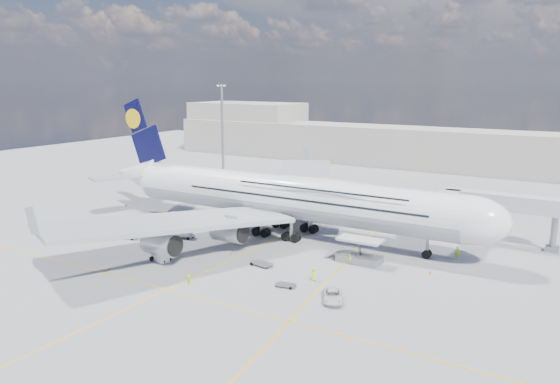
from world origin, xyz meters
The scene contains 31 objects.
ground centered at (0.00, 0.00, 0.00)m, with size 300.00×300.00×0.00m, color gray.
taxi_line_main centered at (0.00, 0.00, 0.01)m, with size 0.25×220.00×0.01m, color #EDAC0C.
taxi_line_cross centered at (0.00, -20.00, 0.01)m, with size 120.00×0.25×0.01m, color #EDAC0C.
taxi_line_diag centered at (14.00, 10.00, 0.01)m, with size 0.25×100.00×0.01m, color #EDAC0C.
airliner centered at (0.26, 10.00, 6.87)m, with size 77.26×79.15×23.71m.
jet_bridge centered at (29.81, 20.94, 6.85)m, with size 18.80×12.10×8.50m.
cargo_loader centered at (16.82, 2.89, 1.25)m, with size 8.53×3.20×3.67m.
light_mast centered at (-40.00, 45.00, 13.21)m, with size 3.00×0.70×25.50m.
terminal centered at (0.00, 95.00, 6.00)m, with size 180.00×16.00×12.00m, color #B2AD9E.
hangar centered at (-70.00, 100.00, 9.00)m, with size 40.00×22.00×18.00m, color #B2AD9E.
dolly_row_a centered at (-24.65, -5.44, 1.13)m, with size 3.63×2.44×2.11m.
dolly_row_b centered at (-10.10, -9.01, 0.92)m, with size 2.93×1.92×1.72m.
dolly_row_c centered at (-13.81, -0.75, 1.11)m, with size 3.54×2.34×2.07m.
dolly_back centered at (-21.30, -6.10, 0.88)m, with size 2.85×1.96×1.64m.
dolly_nose_far centered at (12.59, -11.24, 0.30)m, with size 2.87×1.95×0.39m.
dolly_nose_near centered at (5.40, -5.97, 0.37)m, with size 3.56×2.40×0.48m.
baggage_tug centered at (-8.70, -12.10, 0.87)m, with size 3.47×2.39×1.98m.
catering_truck_inner centered at (-2.49, 34.91, 1.84)m, with size 7.10×5.10×3.90m.
catering_truck_outer centered at (-23.99, 37.26, 1.64)m, with size 5.97×2.45×3.52m.
service_van centered at (19.95, -12.33, 0.67)m, with size 2.24×4.85×1.35m, color silver.
crew_nose centered at (29.00, 12.28, 0.94)m, with size 0.69×0.45×1.88m, color #B8FF1A.
crew_loader centered at (16.05, 1.31, 0.79)m, with size 0.76×0.59×1.57m, color #B1FF1A.
crew_wing centered at (-18.51, 3.14, 0.92)m, with size 1.08×0.45×1.84m, color #C5FF1A.
crew_van centered at (14.75, -7.41, 0.92)m, with size 0.90×0.59×1.84m, color #AFFF1A.
crew_tug centered at (1.42, -17.44, 0.78)m, with size 1.00×0.58×1.55m, color #ACDC17.
cone_nose centered at (27.45, 3.49, 0.26)m, with size 0.42×0.42×0.53m.
cone_wing_left_inner centered at (-9.54, 16.68, 0.31)m, with size 0.50×0.50×0.63m.
cone_wing_left_outer centered at (-7.82, 32.91, 0.29)m, with size 0.47×0.47×0.60m.
cone_wing_right_inner centered at (-1.52, -4.00, 0.28)m, with size 0.45×0.45×0.58m.
cone_wing_right_outer centered at (-12.09, -18.82, 0.25)m, with size 0.41×0.41×0.53m.
cone_tail centered at (-40.37, 10.89, 0.27)m, with size 0.44×0.44×0.56m.
Camera 1 is at (46.97, -69.31, 26.78)m, focal length 35.00 mm.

